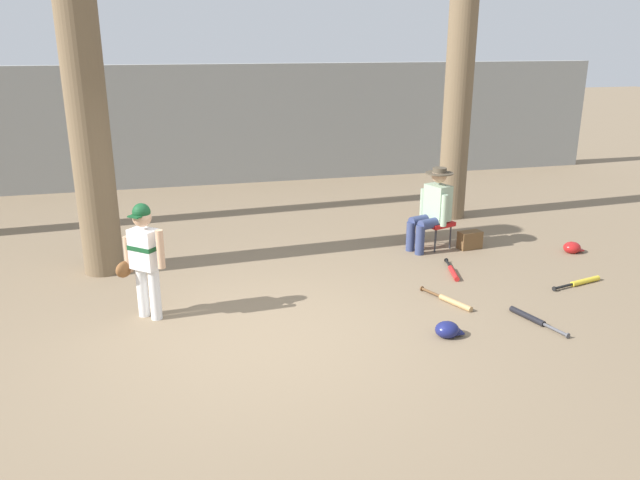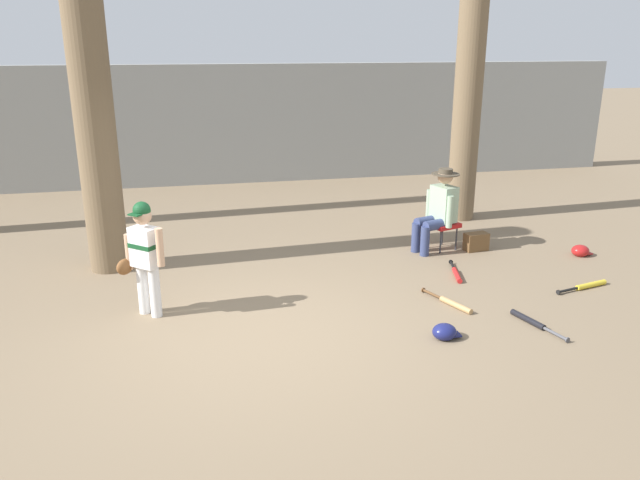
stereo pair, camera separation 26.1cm
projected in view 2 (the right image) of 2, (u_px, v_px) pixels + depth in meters
The scene contains 14 objects.
ground_plane at pixel (261, 336), 6.45m from camera, with size 60.00×60.00×0.00m, color #7F6B51.
concrete_back_wall at pixel (216, 125), 13.04m from camera, with size 18.00×0.36×2.47m, color gray.
tree_near_player at pixel (95, 123), 7.79m from camera, with size 0.82×0.82×4.70m.
tree_behind_spectator at pixel (470, 65), 9.97m from camera, with size 0.75×0.75×5.88m.
young_ballplayer at pixel (144, 252), 6.73m from camera, with size 0.58×0.43×1.31m.
folding_stool at pixel (442, 225), 9.03m from camera, with size 0.51×0.51×0.41m.
seated_spectator at pixel (438, 208), 8.90m from camera, with size 0.68×0.53×1.20m.
handbag_beside_stool at pixel (476, 242), 9.05m from camera, with size 0.34×0.18×0.26m, color brown.
bat_red_barrel at pixel (456, 274), 8.09m from camera, with size 0.25×0.72×0.07m.
bat_yellow_trainer at pixel (587, 286), 7.69m from camera, with size 0.79×0.24×0.07m.
bat_wood_tan at pixel (452, 303), 7.17m from camera, with size 0.35×0.75×0.07m.
bat_black_composite at pixel (532, 322), 6.70m from camera, with size 0.26×0.78×0.07m.
batting_helmet_red at pixel (580, 251), 8.83m from camera, with size 0.30×0.23×0.17m.
batting_helmet_navy at pixel (445, 332), 6.38m from camera, with size 0.30×0.23×0.17m.
Camera 2 is at (-0.64, -5.83, 2.93)m, focal length 34.82 mm.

